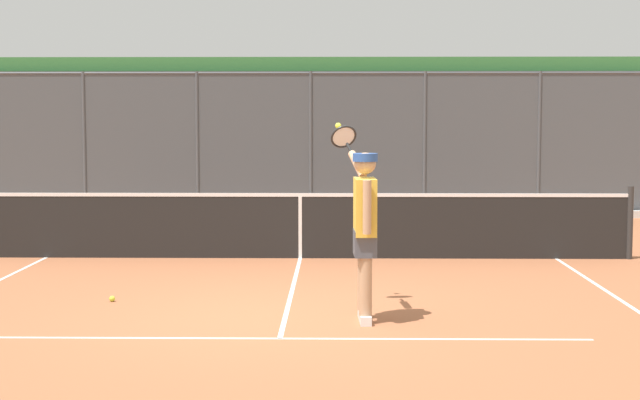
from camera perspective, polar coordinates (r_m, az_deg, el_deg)
ground_plane at (r=10.10m, az=-2.07°, el=-6.95°), size 60.00×60.00×0.00m
court_line_markings at (r=8.92m, az=-2.48°, el=-8.52°), size 7.57×9.45×0.01m
fence_backdrop at (r=20.73m, az=-0.50°, el=3.74°), size 17.17×1.37×3.32m
tennis_net at (r=14.20m, az=-1.17°, el=-1.47°), size 9.73×0.09×1.07m
tennis_player at (r=9.80m, az=2.63°, el=-1.30°), size 0.51×1.41×2.01m
tennis_ball_near_net at (r=11.19m, az=-12.15°, el=-5.71°), size 0.07×0.07×0.07m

